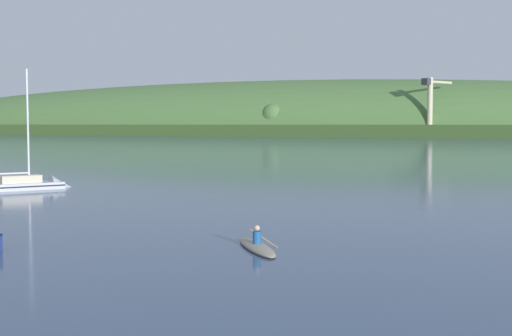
{
  "coord_description": "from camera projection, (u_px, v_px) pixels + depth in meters",
  "views": [
    {
      "loc": [
        12.91,
        -6.02,
        4.72
      ],
      "look_at": [
        0.06,
        35.11,
        1.85
      ],
      "focal_mm": 46.69,
      "sensor_mm": 36.0,
      "label": 1
    }
  ],
  "objects": [
    {
      "name": "canoe_with_paddler",
      "position": [
        257.0,
        247.0,
        25.05
      ],
      "size": [
        2.88,
        3.85,
        1.02
      ],
      "rotation": [
        0.0,
        0.0,
        2.14
      ],
      "color": "gray",
      "rests_on": "ground"
    },
    {
      "name": "dockside_crane",
      "position": [
        430.0,
        108.0,
        232.66
      ],
      "size": [
        10.12,
        13.11,
        20.87
      ],
      "rotation": [
        0.0,
        0.0,
        0.95
      ],
      "color": "#4C4C51",
      "rests_on": "ground"
    },
    {
      "name": "sailboat_midwater_white",
      "position": [
        30.0,
        187.0,
        48.09
      ],
      "size": [
        6.02,
        6.59,
        9.63
      ],
      "rotation": [
        0.0,
        0.0,
        0.87
      ],
      "color": "#ADB2BC",
      "rests_on": "ground"
    },
    {
      "name": "far_shoreline_hill",
      "position": [
        279.0,
        134.0,
        285.93
      ],
      "size": [
        612.14,
        129.4,
        46.62
      ],
      "rotation": [
        0.0,
        0.0,
        -0.08
      ],
      "color": "#314A21",
      "rests_on": "ground"
    }
  ]
}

